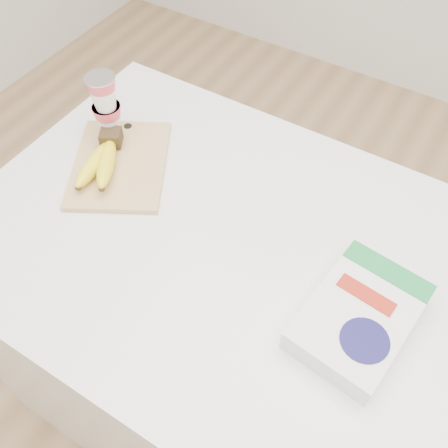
% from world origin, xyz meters
% --- Properties ---
extents(room, '(4.00, 4.00, 4.00)m').
position_xyz_m(room, '(0.00, 0.00, 1.35)').
color(room, tan).
rests_on(room, ground).
extents(table, '(1.21, 0.80, 0.90)m').
position_xyz_m(table, '(0.00, 0.00, 0.45)').
color(table, white).
rests_on(table, ground).
extents(cutting_board, '(0.32, 0.35, 0.01)m').
position_xyz_m(cutting_board, '(-0.37, 0.05, 0.91)').
color(cutting_board, '#D5B775').
rests_on(cutting_board, table).
extents(bananas, '(0.14, 0.20, 0.06)m').
position_xyz_m(bananas, '(-0.39, 0.02, 0.94)').
color(bananas, '#382816').
rests_on(bananas, cutting_board).
extents(yogurt_stack, '(0.07, 0.07, 0.16)m').
position_xyz_m(yogurt_stack, '(-0.45, 0.12, 1.01)').
color(yogurt_stack, white).
rests_on(yogurt_stack, cutting_board).
extents(cereal_box, '(0.20, 0.27, 0.06)m').
position_xyz_m(cereal_box, '(0.26, -0.04, 0.93)').
color(cereal_box, white).
rests_on(cereal_box, table).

